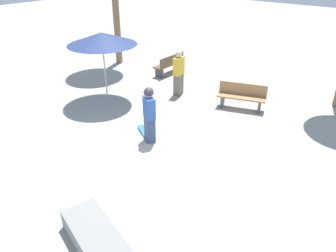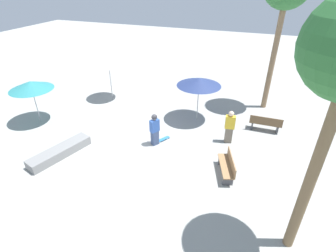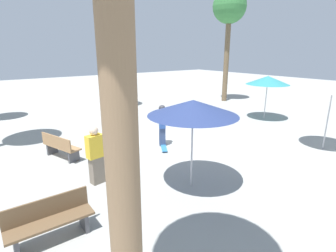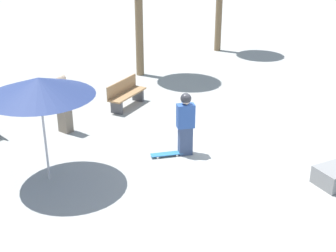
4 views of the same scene
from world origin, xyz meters
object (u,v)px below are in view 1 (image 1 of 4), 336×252
(bench_far, at_px, (242,97))
(bystander_watching, at_px, (179,73))
(shade_umbrella_navy, at_px, (102,39))
(skateboard, at_px, (144,131))
(skater_main, at_px, (149,113))
(bench_near, at_px, (169,64))

(bench_far, relative_size, bystander_watching, 0.99)
(bystander_watching, bearing_deg, shade_umbrella_navy, 130.49)
(skateboard, bearing_deg, bench_far, -82.71)
(bench_far, bearing_deg, skateboard, 48.42)
(bystander_watching, bearing_deg, skater_main, -165.45)
(skateboard, height_order, bench_near, bench_near)
(skateboard, relative_size, bench_near, 0.49)
(skater_main, xyz_separation_m, bench_near, (4.85, 3.13, -0.44))
(bystander_watching, bearing_deg, skateboard, -170.89)
(bench_far, height_order, shade_umbrella_navy, shade_umbrella_navy)
(skateboard, xyz_separation_m, shade_umbrella_navy, (1.01, 2.70, 2.14))
(skater_main, relative_size, bench_near, 1.01)
(bystander_watching, bearing_deg, bench_near, 37.20)
(skateboard, distance_m, bench_far, 3.66)
(bench_far, distance_m, shade_umbrella_navy, 5.06)
(skater_main, xyz_separation_m, skateboard, (0.22, 0.43, -0.81))
(skateboard, xyz_separation_m, bench_near, (4.63, 2.70, 0.37))
(skater_main, relative_size, bystander_watching, 0.97)
(skateboard, distance_m, bench_near, 5.37)
(skater_main, relative_size, shade_umbrella_navy, 0.67)
(bench_near, xyz_separation_m, bystander_watching, (-1.61, -1.70, 0.41))
(bench_near, distance_m, bystander_watching, 2.38)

